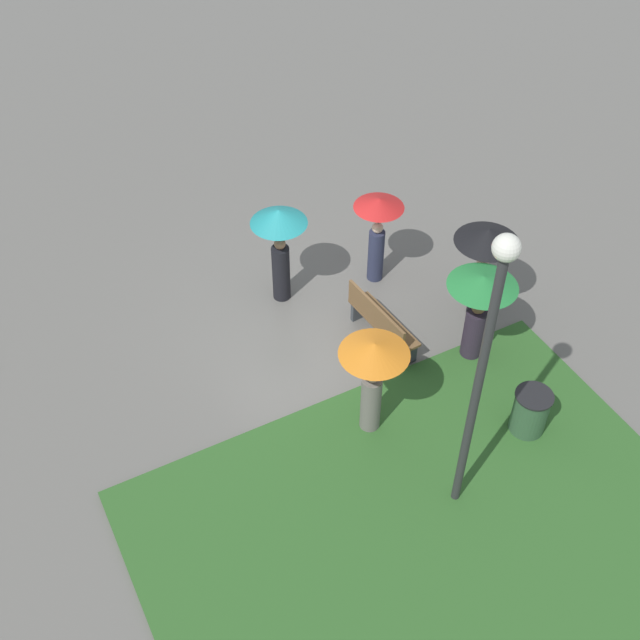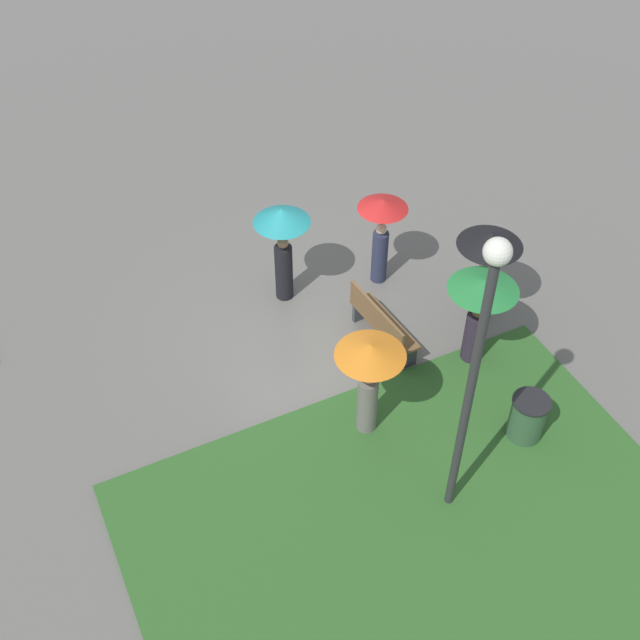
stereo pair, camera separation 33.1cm
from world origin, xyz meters
name	(u,v)px [view 2 (the right image)]	position (x,y,z in m)	size (l,w,h in m)	color
ground_plane	(301,317)	(0.00, 0.00, 0.00)	(90.00, 90.00, 0.00)	#66635E
lawn_patch_near	(449,588)	(-5.61, 0.41, 0.03)	(7.28, 7.75, 0.06)	#2D5B26
park_bench	(381,324)	(-1.19, -0.97, 0.46)	(1.59, 0.55, 0.90)	brown
lamp_post	(477,357)	(-4.47, -0.30, 3.08)	(0.32, 0.32, 4.85)	#2D2D30
trash_bin	(527,418)	(-3.94, -2.00, 0.42)	(0.59, 0.59, 0.84)	#335638
crowd_person_green	(480,304)	(-2.19, -2.18, 1.28)	(1.15, 1.15, 1.78)	#2D2333
crowd_person_orange	(369,369)	(-2.74, 0.14, 1.37)	(1.05, 1.05, 1.88)	slate
crowd_person_teal	(282,234)	(0.66, 0.02, 1.44)	(1.00, 1.00, 1.96)	black
crowd_person_red	(382,225)	(0.32, -1.77, 1.26)	(0.91, 0.91, 1.82)	#282D47
crowd_person_black	(488,251)	(-1.36, -2.87, 1.50)	(1.11, 1.11, 1.90)	black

